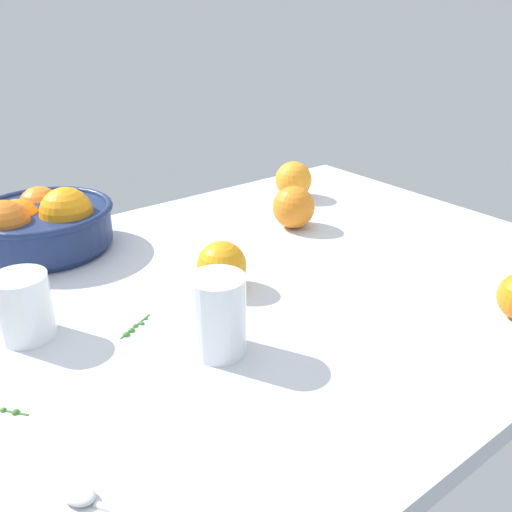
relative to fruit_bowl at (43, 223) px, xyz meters
The scene contains 9 objects.
ground_plane 36.57cm from the fruit_bowl, 63.28° to the right, with size 119.41×81.33×3.00cm, color silver.
fruit_bowl is the anchor object (origin of this frame).
juice_glass 27.95cm from the fruit_bowl, 113.35° to the right, with size 7.09×7.09×8.72cm.
second_glass 44.06cm from the fruit_bowl, 81.39° to the right, with size 6.92×6.92×10.30cm.
loose_orange_0 44.80cm from the fruit_bowl, 24.61° to the right, with size 7.98×7.98×7.98cm, color orange.
loose_orange_2 52.40cm from the fruit_bowl, ahead, with size 7.93×7.93×7.93cm, color orange.
loose_orange_4 34.22cm from the fruit_bowl, 62.62° to the right, with size 7.46×7.46×7.46cm, color orange.
spoon 59.38cm from the fruit_bowl, 103.61° to the right, with size 9.40×13.75×1.00cm.
herb_sprig_1 32.95cm from the fruit_bowl, 89.48° to the right, with size 5.89×3.33×1.00cm.
Camera 1 is at (-40.80, -59.12, 39.96)cm, focal length 38.52 mm.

